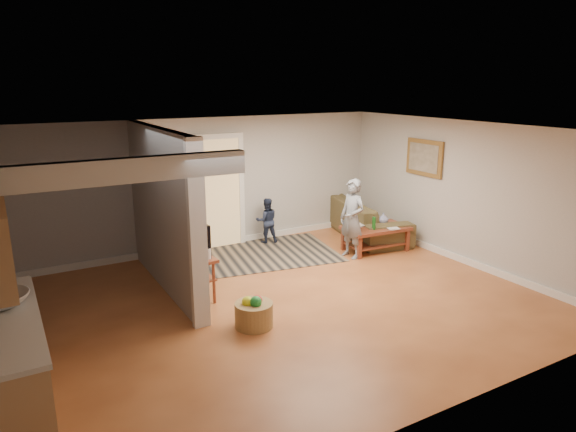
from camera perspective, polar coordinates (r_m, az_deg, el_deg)
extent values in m
plane|color=brown|center=(7.58, -1.18, -9.77)|extent=(7.50, 7.50, 0.00)
cube|color=#A8A6A1|center=(9.82, -9.67, 3.43)|extent=(7.50, 0.04, 2.50)
cube|color=#A8A6A1|center=(9.48, 19.10, 2.41)|extent=(0.04, 6.00, 2.50)
cube|color=white|center=(6.92, -1.29, 9.40)|extent=(7.50, 6.00, 0.04)
cube|color=#A8A6A1|center=(8.02, -13.82, 0.65)|extent=(0.15, 3.10, 2.50)
cube|color=white|center=(6.59, -10.01, -2.19)|extent=(0.22, 0.10, 2.50)
cube|color=white|center=(10.09, -9.32, -3.24)|extent=(7.50, 0.04, 0.12)
cube|color=white|center=(9.77, 18.39, -4.44)|extent=(0.04, 6.00, 0.12)
cube|color=#D8B272|center=(9.91, -7.87, 2.42)|extent=(0.90, 0.06, 2.10)
cube|color=tan|center=(5.91, -28.49, -14.33)|extent=(0.60, 2.20, 0.90)
cube|color=beige|center=(5.71, -29.08, -10.17)|extent=(0.64, 2.24, 0.05)
imported|color=silver|center=(5.98, -29.19, -8.83)|extent=(0.54, 0.54, 0.19)
cube|color=#331F16|center=(7.31, -12.03, 4.23)|extent=(0.03, 0.40, 0.34)
cube|color=#331F16|center=(7.78, -13.18, 4.79)|extent=(0.03, 0.40, 0.34)
cube|color=#331F16|center=(8.26, -14.20, 5.28)|extent=(0.03, 0.40, 0.34)
cube|color=brown|center=(10.04, 14.90, 6.28)|extent=(0.04, 0.90, 0.68)
cube|color=black|center=(9.69, -2.50, -4.16)|extent=(2.84, 2.28, 0.01)
imported|color=#483724|center=(11.03, 8.42, -1.97)|extent=(1.49, 2.66, 0.73)
cube|color=#5E2616|center=(9.87, 9.72, -1.33)|extent=(1.27, 0.81, 0.06)
cube|color=silver|center=(9.87, 9.72, -1.31)|extent=(0.79, 0.49, 0.02)
cube|color=#5E2616|center=(9.96, 9.65, -2.95)|extent=(1.16, 0.70, 0.03)
cube|color=#5E2616|center=(9.43, 7.95, -3.45)|extent=(0.08, 0.08, 0.44)
cube|color=#5E2616|center=(10.03, 13.10, -2.59)|extent=(0.08, 0.08, 0.44)
cube|color=#5E2616|center=(9.88, 6.18, -2.53)|extent=(0.08, 0.08, 0.44)
cube|color=#5E2616|center=(10.45, 11.21, -1.76)|extent=(0.08, 0.08, 0.44)
imported|color=navy|center=(10.10, 10.52, -0.82)|extent=(0.22, 0.22, 0.21)
cylinder|color=#155C1A|center=(9.63, 9.52, -0.80)|extent=(0.07, 0.07, 0.24)
imported|color=#998C4C|center=(9.82, 7.43, -1.15)|extent=(0.25, 0.30, 0.03)
imported|color=#66594C|center=(9.76, 10.89, -1.39)|extent=(0.28, 0.34, 0.02)
cube|color=#5E2616|center=(7.80, -10.75, -4.17)|extent=(0.49, 1.10, 0.04)
cube|color=#5E2616|center=(7.90, -10.65, -6.19)|extent=(0.44, 1.01, 0.03)
cylinder|color=#5E2616|center=(7.46, -10.08, -7.65)|extent=(0.04, 0.04, 0.66)
cylinder|color=#5E2616|center=(8.26, -12.83, -5.56)|extent=(0.04, 0.04, 0.66)
cylinder|color=#5E2616|center=(7.57, -8.23, -7.25)|extent=(0.04, 0.04, 0.66)
cylinder|color=#5E2616|center=(8.36, -11.13, -5.22)|extent=(0.04, 0.04, 0.66)
imported|color=black|center=(7.80, -10.64, -3.99)|extent=(0.19, 0.87, 0.50)
cylinder|color=white|center=(7.45, -8.88, -4.14)|extent=(0.09, 0.09, 0.16)
cube|color=black|center=(8.03, -11.65, -4.23)|extent=(0.14, 0.14, 1.15)
cube|color=black|center=(9.43, -14.53, -2.00)|extent=(0.11, 0.11, 1.01)
cylinder|color=olive|center=(6.90, -3.81, -10.88)|extent=(0.51, 0.51, 0.33)
sphere|color=red|center=(6.89, -3.49, -9.39)|extent=(0.15, 0.15, 0.15)
sphere|color=yellow|center=(6.81, -4.51, -9.52)|extent=(0.15, 0.15, 0.15)
sphere|color=green|center=(6.75, -3.59, -9.49)|extent=(0.15, 0.15, 0.15)
imported|color=gray|center=(9.58, 7.00, -4.52)|extent=(0.43, 0.58, 1.46)
imported|color=#212A44|center=(10.35, -2.35, -2.94)|extent=(0.52, 0.45, 0.91)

